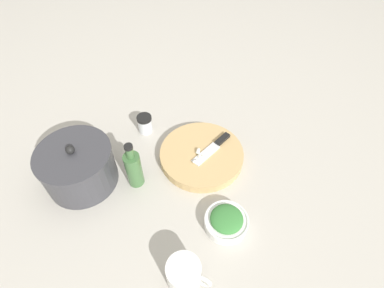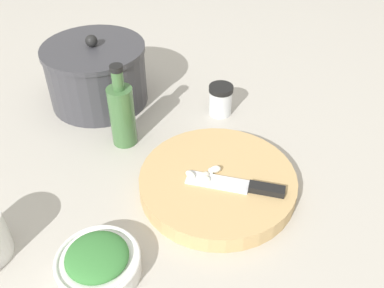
{
  "view_description": "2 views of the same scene",
  "coord_description": "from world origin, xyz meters",
  "views": [
    {
      "loc": [
        -0.57,
        0.28,
        0.87
      ],
      "look_at": [
        0.01,
        -0.05,
        0.09
      ],
      "focal_mm": 28.0,
      "sensor_mm": 36.0,
      "label": 1
    },
    {
      "loc": [
        -0.53,
        -0.35,
        0.6
      ],
      "look_at": [
        0.0,
        -0.03,
        0.09
      ],
      "focal_mm": 40.0,
      "sensor_mm": 36.0,
      "label": 2
    }
  ],
  "objects": [
    {
      "name": "chef_knife",
      "position": [
        -0.0,
        -0.14,
        0.04
      ],
      "size": [
        0.08,
        0.18,
        0.01
      ],
      "rotation": [
        0.0,
        0.0,
        0.3
      ],
      "color": "black",
      "rests_on": "cutting_board"
    },
    {
      "name": "herb_bowl",
      "position": [
        -0.26,
        -0.01,
        0.03
      ],
      "size": [
        0.14,
        0.14,
        0.06
      ],
      "color": "silver",
      "rests_on": "ground_plane"
    },
    {
      "name": "ground_plane",
      "position": [
        0.0,
        0.0,
        0.0
      ],
      "size": [
        5.0,
        5.0,
        0.0
      ],
      "primitive_type": "plane",
      "color": "#B2ADA3"
    },
    {
      "name": "garlic_cloves",
      "position": [
        -0.01,
        -0.07,
        0.04
      ],
      "size": [
        0.06,
        0.06,
        0.01
      ],
      "color": "silver",
      "rests_on": "cutting_board"
    },
    {
      "name": "cutting_board",
      "position": [
        -0.0,
        -0.09,
        0.02
      ],
      "size": [
        0.3,
        0.3,
        0.03
      ],
      "color": "tan",
      "rests_on": "ground_plane"
    },
    {
      "name": "stock_pot",
      "position": [
        0.12,
        0.31,
        0.07
      ],
      "size": [
        0.24,
        0.24,
        0.18
      ],
      "color": "#38383D",
      "rests_on": "ground_plane"
    },
    {
      "name": "spice_jar",
      "position": [
        0.23,
        0.03,
        0.04
      ],
      "size": [
        0.06,
        0.06,
        0.07
      ],
      "color": "silver",
      "rests_on": "ground_plane"
    },
    {
      "name": "oil_bottle",
      "position": [
        0.02,
        0.16,
        0.08
      ],
      "size": [
        0.05,
        0.05,
        0.19
      ],
      "color": "#3D6638",
      "rests_on": "ground_plane"
    }
  ]
}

